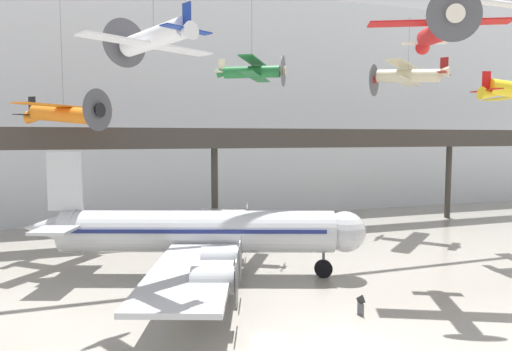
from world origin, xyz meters
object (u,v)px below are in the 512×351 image
suspended_plane_orange_highwing (64,114)px  suspended_plane_red_highwing (437,32)px  suspended_plane_cream_biplane (408,75)px  suspended_plane_white_twin (154,39)px  info_sign_pedestal (361,307)px  airliner_silver_main (196,232)px  suspended_plane_green_biplane (252,71)px

suspended_plane_orange_highwing → suspended_plane_red_highwing: bearing=5.6°
suspended_plane_cream_biplane → suspended_plane_red_highwing: bearing=108.6°
suspended_plane_cream_biplane → suspended_plane_orange_highwing: suspended_plane_cream_biplane is taller
suspended_plane_cream_biplane → suspended_plane_orange_highwing: (-33.04, 0.77, -4.42)m
suspended_plane_orange_highwing → suspended_plane_white_twin: suspended_plane_white_twin is taller
suspended_plane_orange_highwing → info_sign_pedestal: 27.72m
airliner_silver_main → info_sign_pedestal: airliner_silver_main is taller
suspended_plane_white_twin → airliner_silver_main: bearing=-53.0°
suspended_plane_red_highwing → info_sign_pedestal: bearing=-44.9°
suspended_plane_cream_biplane → suspended_plane_green_biplane: suspended_plane_cream_biplane is taller
airliner_silver_main → info_sign_pedestal: 12.84m
airliner_silver_main → suspended_plane_red_highwing: 21.10m
info_sign_pedestal → suspended_plane_white_twin: bearing=159.8°
suspended_plane_cream_biplane → suspended_plane_white_twin: (-27.47, -15.79, -1.31)m
suspended_plane_orange_highwing → suspended_plane_green_biplane: bearing=27.7°
suspended_plane_orange_highwing → airliner_silver_main: bearing=-3.3°
suspended_plane_cream_biplane → suspended_plane_green_biplane: (-17.80, -2.65, -0.77)m
suspended_plane_red_highwing → suspended_plane_cream_biplane: bearing=173.2°
suspended_plane_cream_biplane → suspended_plane_orange_highwing: size_ratio=0.72×
suspended_plane_white_twin → suspended_plane_red_highwing: 18.04m
suspended_plane_red_highwing → info_sign_pedestal: 17.99m
suspended_plane_cream_biplane → suspended_plane_white_twin: size_ratio=1.01×
suspended_plane_orange_highwing → suspended_plane_cream_biplane: bearing=39.0°
suspended_plane_cream_biplane → suspended_plane_white_twin: suspended_plane_cream_biplane is taller
suspended_plane_orange_highwing → suspended_plane_red_highwing: suspended_plane_red_highwing is taller
suspended_plane_orange_highwing → suspended_plane_green_biplane: size_ratio=1.46×
suspended_plane_orange_highwing → suspended_plane_green_biplane: 16.04m
airliner_silver_main → suspended_plane_green_biplane: 14.82m
airliner_silver_main → suspended_plane_white_twin: bearing=-95.8°
airliner_silver_main → suspended_plane_white_twin: suspended_plane_white_twin is taller
suspended_plane_green_biplane → info_sign_pedestal: bearing=-53.7°
airliner_silver_main → info_sign_pedestal: size_ratio=22.45×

